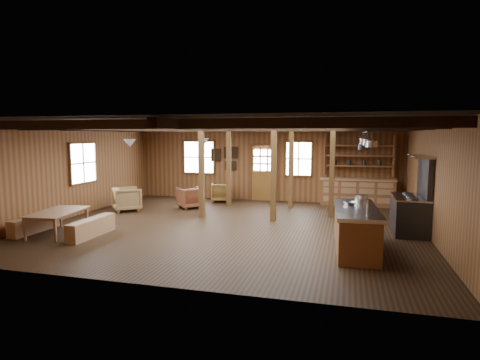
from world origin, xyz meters
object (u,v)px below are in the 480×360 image
object	(u,v)px
kitchen_island	(356,229)
armchair_c	(127,199)
commercial_range	(412,208)
armchair_b	(222,192)
dining_table	(59,223)
armchair_a	(190,198)

from	to	relation	value
kitchen_island	armchair_c	world-z (taller)	kitchen_island
commercial_range	armchair_c	distance (m)	8.59
kitchen_island	armchair_b	distance (m)	7.10
armchair_b	commercial_range	bearing A→B (deg)	136.59
kitchen_island	commercial_range	size ratio (longest dim) A/B	1.29
dining_table	armchair_b	bearing A→B (deg)	-31.17
kitchen_island	armchair_a	size ratio (longest dim) A/B	3.28
dining_table	armchair_c	size ratio (longest dim) A/B	1.95
commercial_range	dining_table	bearing A→B (deg)	-164.16
armchair_a	commercial_range	bearing A→B (deg)	120.76
dining_table	commercial_range	bearing A→B (deg)	-82.44
dining_table	armchair_a	xyz separation A→B (m)	(1.81, 4.22, 0.06)
armchair_a	kitchen_island	bearing A→B (deg)	100.52
armchair_a	armchair_b	xyz separation A→B (m)	(0.62, 1.53, -0.01)
armchair_b	armchair_c	size ratio (longest dim) A/B	0.90
commercial_range	armchair_c	size ratio (longest dim) A/B	2.33
dining_table	kitchen_island	bearing A→B (deg)	-94.63
commercial_range	armchair_a	bearing A→B (deg)	165.05
commercial_range	armchair_a	distance (m)	6.98
armchair_c	armchair_b	bearing A→B (deg)	-84.79
dining_table	armchair_a	size ratio (longest dim) A/B	2.12
kitchen_island	armchair_c	xyz separation A→B (m)	(-7.16, 2.76, -0.09)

